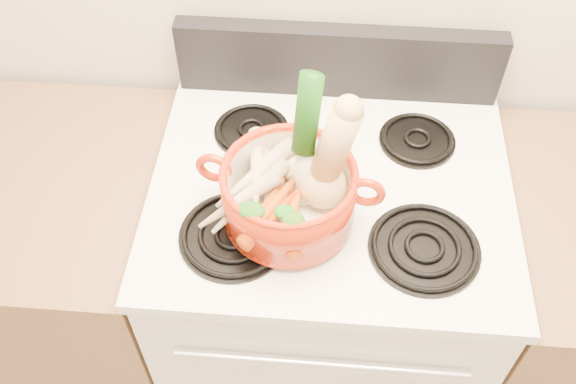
# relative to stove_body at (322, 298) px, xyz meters

# --- Properties ---
(stove_body) EXTENTS (0.76, 0.65, 0.92)m
(stove_body) POSITION_rel_stove_body_xyz_m (0.00, 0.00, 0.00)
(stove_body) COLOR white
(stove_body) RESTS_ON floor
(cooktop) EXTENTS (0.78, 0.67, 0.03)m
(cooktop) POSITION_rel_stove_body_xyz_m (0.00, 0.00, 0.47)
(cooktop) COLOR white
(cooktop) RESTS_ON stove_body
(control_backsplash) EXTENTS (0.76, 0.05, 0.18)m
(control_backsplash) POSITION_rel_stove_body_xyz_m (0.00, 0.30, 0.58)
(control_backsplash) COLOR black
(control_backsplash) RESTS_ON cooktop
(oven_handle) EXTENTS (0.60, 0.02, 0.02)m
(oven_handle) POSITION_rel_stove_body_xyz_m (0.00, -0.34, 0.32)
(oven_handle) COLOR silver
(oven_handle) RESTS_ON stove_body
(burner_front_left) EXTENTS (0.22, 0.22, 0.02)m
(burner_front_left) POSITION_rel_stove_body_xyz_m (-0.19, -0.16, 0.50)
(burner_front_left) COLOR black
(burner_front_left) RESTS_ON cooktop
(burner_front_right) EXTENTS (0.22, 0.22, 0.02)m
(burner_front_right) POSITION_rel_stove_body_xyz_m (0.19, -0.16, 0.50)
(burner_front_right) COLOR black
(burner_front_right) RESTS_ON cooktop
(burner_back_left) EXTENTS (0.17, 0.17, 0.02)m
(burner_back_left) POSITION_rel_stove_body_xyz_m (-0.19, 0.14, 0.50)
(burner_back_left) COLOR black
(burner_back_left) RESTS_ON cooktop
(burner_back_right) EXTENTS (0.17, 0.17, 0.02)m
(burner_back_right) POSITION_rel_stove_body_xyz_m (0.19, 0.14, 0.50)
(burner_back_right) COLOR black
(burner_back_right) RESTS_ON cooktop
(dutch_oven) EXTENTS (0.30, 0.30, 0.13)m
(dutch_oven) POSITION_rel_stove_body_xyz_m (-0.08, -0.11, 0.57)
(dutch_oven) COLOR #AB220A
(dutch_oven) RESTS_ON burner_front_left
(pot_handle_left) EXTENTS (0.08, 0.03, 0.07)m
(pot_handle_left) POSITION_rel_stove_body_xyz_m (-0.23, -0.09, 0.62)
(pot_handle_left) COLOR #AB220A
(pot_handle_left) RESTS_ON dutch_oven
(pot_handle_right) EXTENTS (0.08, 0.03, 0.07)m
(pot_handle_right) POSITION_rel_stove_body_xyz_m (0.06, -0.13, 0.62)
(pot_handle_right) COLOR #AB220A
(pot_handle_right) RESTS_ON dutch_oven
(squash) EXTENTS (0.17, 0.13, 0.27)m
(squash) POSITION_rel_stove_body_xyz_m (-0.01, -0.08, 0.66)
(squash) COLOR tan
(squash) RESTS_ON dutch_oven
(leek) EXTENTS (0.08, 0.12, 0.30)m
(leek) POSITION_rel_stove_body_xyz_m (-0.05, -0.07, 0.69)
(leek) COLOR silver
(leek) RESTS_ON dutch_oven
(ginger) EXTENTS (0.09, 0.07, 0.05)m
(ginger) POSITION_rel_stove_body_xyz_m (-0.07, -0.02, 0.56)
(ginger) COLOR tan
(ginger) RESTS_ON dutch_oven
(parsnip_0) EXTENTS (0.07, 0.22, 0.06)m
(parsnip_0) POSITION_rel_stove_body_xyz_m (-0.13, -0.07, 0.56)
(parsnip_0) COLOR beige
(parsnip_0) RESTS_ON dutch_oven
(parsnip_1) EXTENTS (0.16, 0.19, 0.06)m
(parsnip_1) POSITION_rel_stove_body_xyz_m (-0.16, -0.11, 0.56)
(parsnip_1) COLOR beige
(parsnip_1) RESTS_ON dutch_oven
(parsnip_2) EXTENTS (0.10, 0.19, 0.06)m
(parsnip_2) POSITION_rel_stove_body_xyz_m (-0.12, -0.06, 0.57)
(parsnip_2) COLOR beige
(parsnip_2) RESTS_ON dutch_oven
(parsnip_3) EXTENTS (0.17, 0.15, 0.06)m
(parsnip_3) POSITION_rel_stove_body_xyz_m (-0.18, -0.13, 0.58)
(parsnip_3) COLOR beige
(parsnip_3) RESTS_ON dutch_oven
(parsnip_4) EXTENTS (0.17, 0.18, 0.06)m
(parsnip_4) POSITION_rel_stove_body_xyz_m (-0.16, -0.07, 0.58)
(parsnip_4) COLOR beige
(parsnip_4) RESTS_ON dutch_oven
(parsnip_5) EXTENTS (0.05, 0.20, 0.05)m
(parsnip_5) POSITION_rel_stove_body_xyz_m (-0.15, -0.06, 0.59)
(parsnip_5) COLOR beige
(parsnip_5) RESTS_ON dutch_oven
(carrot_0) EXTENTS (0.05, 0.17, 0.05)m
(carrot_0) POSITION_rel_stove_body_xyz_m (-0.07, -0.16, 0.55)
(carrot_0) COLOR #C93A0A
(carrot_0) RESTS_ON dutch_oven
(carrot_1) EXTENTS (0.09, 0.17, 0.05)m
(carrot_1) POSITION_rel_stove_body_xyz_m (-0.13, -0.14, 0.56)
(carrot_1) COLOR #CC5C0A
(carrot_1) RESTS_ON dutch_oven
(carrot_2) EXTENTS (0.06, 0.16, 0.04)m
(carrot_2) POSITION_rel_stove_body_xyz_m (-0.07, -0.12, 0.57)
(carrot_2) COLOR #C95D0A
(carrot_2) RESTS_ON dutch_oven
(carrot_3) EXTENTS (0.12, 0.15, 0.05)m
(carrot_3) POSITION_rel_stove_body_xyz_m (-0.11, -0.17, 0.57)
(carrot_3) COLOR #CD470A
(carrot_3) RESTS_ON dutch_oven
(carrot_4) EXTENTS (0.11, 0.17, 0.05)m
(carrot_4) POSITION_rel_stove_body_xyz_m (-0.11, -0.14, 0.58)
(carrot_4) COLOR #B83D09
(carrot_4) RESTS_ON dutch_oven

